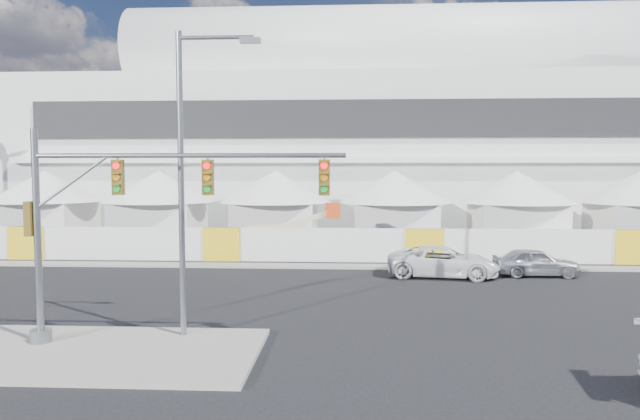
# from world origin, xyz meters

# --- Properties ---
(ground) EXTENTS (160.00, 160.00, 0.00)m
(ground) POSITION_xyz_m (0.00, 0.00, 0.00)
(ground) COLOR black
(ground) RESTS_ON ground
(median_island) EXTENTS (10.00, 5.00, 0.15)m
(median_island) POSITION_xyz_m (-6.00, -3.00, 0.07)
(median_island) COLOR gray
(median_island) RESTS_ON ground
(stadium) EXTENTS (80.00, 24.80, 21.98)m
(stadium) POSITION_xyz_m (8.71, 41.50, 9.45)
(stadium) COLOR silver
(stadium) RESTS_ON ground
(tent_row) EXTENTS (53.40, 8.40, 5.40)m
(tent_row) POSITION_xyz_m (0.50, 24.00, 3.15)
(tent_row) COLOR white
(tent_row) RESTS_ON ground
(hoarding_fence) EXTENTS (70.00, 0.25, 2.00)m
(hoarding_fence) POSITION_xyz_m (6.00, 14.50, 1.00)
(hoarding_fence) COLOR white
(hoarding_fence) RESTS_ON ground
(sedan_silver) EXTENTS (1.73, 4.27, 1.45)m
(sedan_silver) POSITION_xyz_m (11.16, 10.42, 0.73)
(sedan_silver) COLOR #B4B5B9
(sedan_silver) RESTS_ON ground
(pickup_curb) EXTENTS (3.32, 5.89, 1.55)m
(pickup_curb) POSITION_xyz_m (6.39, 9.97, 0.78)
(pickup_curb) COLOR white
(pickup_curb) RESTS_ON ground
(lot_car_a) EXTENTS (2.08, 4.29, 1.36)m
(lot_car_a) POSITION_xyz_m (15.97, 20.40, 0.68)
(lot_car_a) COLOR silver
(lot_car_a) RESTS_ON ground
(lot_car_c) EXTENTS (3.87, 5.52, 1.48)m
(lot_car_c) POSITION_xyz_m (-8.95, 18.49, 0.74)
(lot_car_c) COLOR silver
(lot_car_c) RESTS_ON ground
(traffic_mast) EXTENTS (9.67, 0.63, 6.52)m
(traffic_mast) POSITION_xyz_m (-5.59, -2.33, 3.85)
(traffic_mast) COLOR gray
(traffic_mast) RESTS_ON median_island
(streetlight_median) EXTENTS (2.65, 0.27, 9.57)m
(streetlight_median) POSITION_xyz_m (-3.40, -1.32, 5.64)
(streetlight_median) COLOR slate
(streetlight_median) RESTS_ON median_island
(boom_lift) EXTENTS (6.76, 1.88, 3.39)m
(boom_lift) POSITION_xyz_m (-3.26, 15.80, 0.91)
(boom_lift) COLOR #DF4414
(boom_lift) RESTS_ON ground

